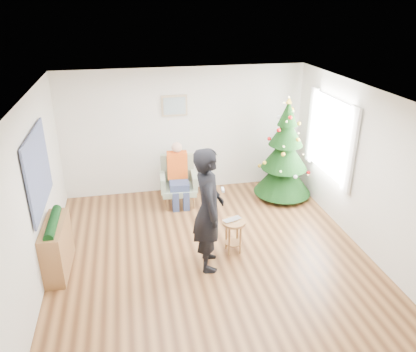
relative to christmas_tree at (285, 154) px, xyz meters
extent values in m
plane|color=brown|center=(-1.90, -1.70, -0.95)|extent=(5.00, 5.00, 0.00)
plane|color=white|center=(-1.90, -1.70, 1.65)|extent=(5.00, 5.00, 0.00)
plane|color=silver|center=(-1.90, 0.80, 0.35)|extent=(5.00, 0.00, 5.00)
plane|color=silver|center=(-1.90, -4.20, 0.35)|extent=(5.00, 0.00, 5.00)
plane|color=silver|center=(-4.40, -1.70, 0.35)|extent=(0.00, 5.00, 5.00)
plane|color=silver|center=(0.60, -1.70, 0.35)|extent=(0.00, 5.00, 5.00)
cube|color=white|center=(0.57, -0.70, 0.55)|extent=(0.04, 1.30, 1.40)
cube|color=white|center=(0.54, -1.45, 0.55)|extent=(0.05, 0.25, 1.50)
cube|color=white|center=(0.54, 0.05, 0.55)|extent=(0.05, 0.25, 1.50)
cylinder|color=#3F2816|center=(0.00, 0.00, -0.81)|extent=(0.09, 0.09, 0.27)
cone|color=black|center=(0.00, 0.00, -0.46)|extent=(1.16, 1.16, 0.76)
cone|color=black|center=(0.00, 0.00, 0.04)|extent=(0.93, 0.93, 0.67)
cone|color=black|center=(0.00, 0.00, 0.49)|extent=(0.68, 0.68, 0.58)
cone|color=black|center=(0.00, 0.00, 0.84)|extent=(0.39, 0.39, 0.49)
cone|color=gold|center=(0.00, 0.00, 1.09)|extent=(0.13, 0.13, 0.13)
cylinder|color=brown|center=(-1.51, -1.74, -0.41)|extent=(0.37, 0.37, 0.04)
cylinder|color=brown|center=(-1.51, -1.74, -0.78)|extent=(0.28, 0.28, 0.02)
imported|color=silver|center=(-1.51, -1.74, -0.38)|extent=(0.36, 0.29, 0.02)
cube|color=gray|center=(-2.15, 0.09, -0.61)|extent=(0.69, 0.65, 0.12)
cube|color=gray|center=(-2.13, 0.37, -0.27)|extent=(0.66, 0.15, 0.60)
cube|color=gray|center=(-2.46, 0.11, -0.45)|extent=(0.13, 0.52, 0.30)
cube|color=gray|center=(-1.84, 0.07, -0.45)|extent=(0.13, 0.52, 0.30)
cube|color=navy|center=(-2.15, 0.01, -0.48)|extent=(0.40, 0.42, 0.14)
cube|color=#CA4C13|center=(-2.15, 0.22, -0.15)|extent=(0.41, 0.23, 0.55)
sphere|color=tan|center=(-2.15, 0.20, 0.23)|extent=(0.21, 0.21, 0.21)
imported|color=black|center=(-1.98, -2.01, 0.02)|extent=(0.53, 0.75, 1.93)
cube|color=white|center=(-1.78, -2.04, 0.34)|extent=(0.05, 0.13, 0.04)
cube|color=brown|center=(-4.23, -1.68, -0.55)|extent=(0.34, 1.01, 0.80)
cylinder|color=black|center=(-4.23, -1.68, -0.13)|extent=(0.14, 0.90, 0.14)
cube|color=black|center=(-4.36, -1.40, 0.60)|extent=(0.03, 1.50, 1.15)
cube|color=tan|center=(-2.10, 0.77, 0.90)|extent=(0.52, 0.03, 0.42)
cube|color=gray|center=(-2.10, 0.75, 0.90)|extent=(0.44, 0.02, 0.34)
camera|label=1|loc=(-3.05, -7.14, 2.89)|focal=35.00mm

